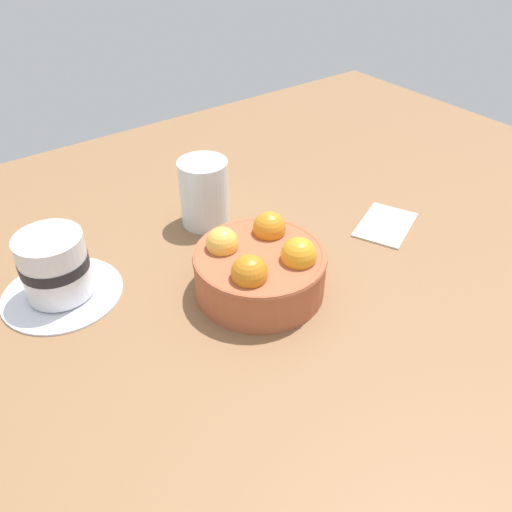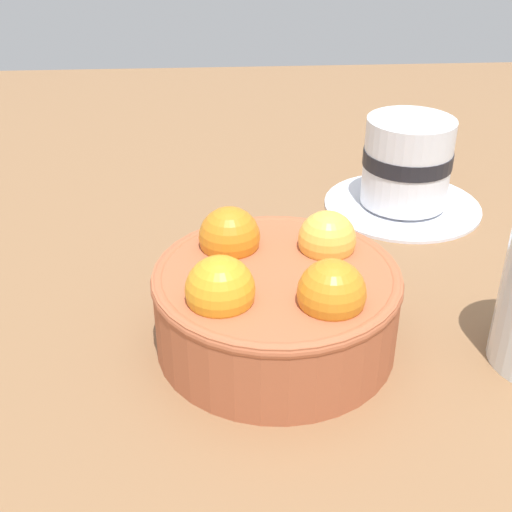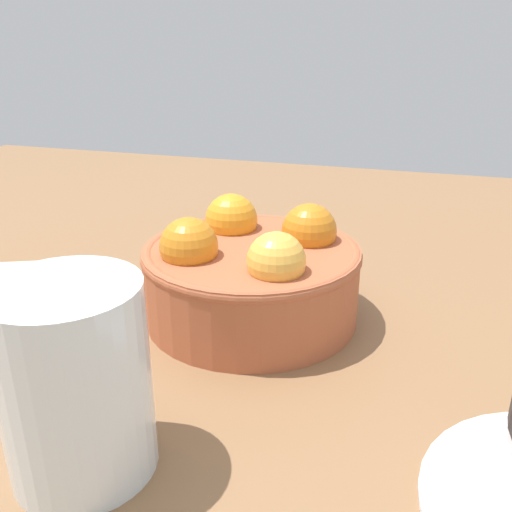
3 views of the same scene
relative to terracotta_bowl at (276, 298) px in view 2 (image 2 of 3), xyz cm
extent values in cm
cube|color=brown|center=(-0.02, 0.03, -5.58)|extent=(145.90, 111.94, 3.77)
cylinder|color=#AD5938|center=(-0.02, 0.03, -0.83)|extent=(16.29, 16.29, 5.73)
torus|color=#AD5938|center=(-0.02, 0.03, 1.64)|extent=(16.49, 16.49, 1.00)
sphere|color=orange|center=(2.94, -3.69, 2.73)|extent=(4.32, 4.32, 4.32)
sphere|color=orange|center=(3.71, 2.99, 2.73)|extent=(4.22, 4.22, 4.22)
sphere|color=#F0B245|center=(-2.98, 3.76, 2.73)|extent=(4.01, 4.01, 4.01)
sphere|color=orange|center=(-3.74, -2.93, 2.73)|extent=(4.27, 4.27, 4.27)
cylinder|color=white|center=(-20.54, 14.11, -3.40)|extent=(14.91, 14.91, 0.60)
cylinder|color=white|center=(-20.54, 14.11, 0.99)|extent=(8.12, 8.12, 8.17)
cylinder|color=black|center=(-20.54, 14.11, 1.37)|extent=(8.28, 8.28, 1.47)
camera|label=1|loc=(-31.17, -41.20, 40.21)|focal=37.26mm
camera|label=2|loc=(37.47, -3.72, 25.25)|focal=47.66mm
camera|label=3|loc=(-11.63, 35.25, 16.20)|focal=37.28mm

